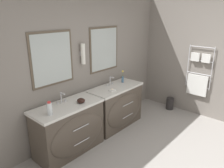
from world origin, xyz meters
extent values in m
cube|color=gray|center=(0.00, 2.15, 1.30)|extent=(5.89, 0.06, 2.60)
cube|color=brown|center=(-0.61, 2.11, 1.52)|extent=(0.76, 0.01, 0.85)
cube|color=#B2BCBA|center=(-0.61, 2.10, 1.52)|extent=(0.69, 0.01, 0.78)
cube|color=brown|center=(0.55, 2.11, 1.52)|extent=(0.76, 0.01, 0.85)
cube|color=#B2BCBA|center=(0.55, 2.10, 1.52)|extent=(0.69, 0.01, 0.78)
cylinder|color=white|center=(-0.03, 2.06, 1.52)|extent=(0.08, 0.08, 0.36)
cube|color=silver|center=(-0.03, 2.11, 1.52)|extent=(0.05, 0.02, 0.08)
cube|color=gray|center=(2.17, 0.95, 1.30)|extent=(0.06, 4.18, 2.60)
cylinder|color=silver|center=(2.11, 0.54, 1.08)|extent=(0.02, 0.02, 0.92)
cylinder|color=silver|center=(2.11, 1.05, 1.08)|extent=(0.02, 0.02, 0.92)
cylinder|color=silver|center=(2.11, 0.80, 1.51)|extent=(0.02, 0.51, 0.02)
cylinder|color=silver|center=(2.11, 0.80, 1.23)|extent=(0.02, 0.51, 0.02)
cylinder|color=silver|center=(2.11, 0.80, 0.94)|extent=(0.02, 0.51, 0.02)
cylinder|color=silver|center=(2.11, 0.80, 0.66)|extent=(0.02, 0.51, 0.02)
cube|color=white|center=(2.09, 0.80, 0.69)|extent=(0.04, 0.43, 0.45)
cube|color=white|center=(2.09, 0.69, 1.29)|extent=(0.04, 0.17, 0.18)
cube|color=white|center=(2.09, 0.91, 1.29)|extent=(0.04, 0.17, 0.18)
cube|color=#4C4238|center=(-0.61, 1.82, 0.39)|extent=(1.11, 0.50, 0.78)
ellipsoid|color=#4C4238|center=(-0.61, 1.57, 0.39)|extent=(1.02, 0.11, 0.66)
cube|color=silver|center=(-0.61, 1.82, 0.80)|extent=(1.15, 0.53, 0.04)
ellipsoid|color=white|center=(-0.61, 1.80, 0.77)|extent=(0.38, 0.33, 0.10)
cylinder|color=silver|center=(-0.61, 1.50, 0.55)|extent=(0.31, 0.01, 0.01)
cylinder|color=silver|center=(-0.61, 1.50, 0.30)|extent=(0.31, 0.01, 0.01)
cube|color=#4C4238|center=(0.55, 1.82, 0.39)|extent=(1.11, 0.50, 0.78)
ellipsoid|color=#4C4238|center=(0.55, 1.57, 0.39)|extent=(1.02, 0.11, 0.66)
cube|color=silver|center=(0.55, 1.82, 0.80)|extent=(1.15, 0.53, 0.04)
ellipsoid|color=white|center=(0.55, 1.80, 0.77)|extent=(0.38, 0.33, 0.10)
cylinder|color=silver|center=(0.55, 1.50, 0.55)|extent=(0.31, 0.01, 0.01)
cylinder|color=silver|center=(0.55, 1.50, 0.30)|extent=(0.31, 0.01, 0.01)
cylinder|color=silver|center=(-0.61, 1.96, 0.91)|extent=(0.02, 0.02, 0.18)
cylinder|color=silver|center=(-0.61, 1.91, 0.99)|extent=(0.02, 0.10, 0.02)
cylinder|color=silver|center=(-0.68, 1.96, 0.84)|extent=(0.03, 0.03, 0.04)
cylinder|color=silver|center=(-0.54, 1.96, 0.84)|extent=(0.03, 0.03, 0.04)
cylinder|color=silver|center=(0.55, 1.96, 0.91)|extent=(0.02, 0.02, 0.18)
cylinder|color=silver|center=(0.55, 1.91, 0.99)|extent=(0.02, 0.10, 0.02)
cylinder|color=silver|center=(0.48, 1.96, 0.84)|extent=(0.03, 0.03, 0.04)
cylinder|color=silver|center=(0.62, 1.96, 0.84)|extent=(0.03, 0.03, 0.04)
cylinder|color=silver|center=(-0.98, 1.73, 0.91)|extent=(0.07, 0.07, 0.18)
cylinder|color=red|center=(-0.98, 1.73, 1.01)|extent=(0.05, 0.05, 0.02)
ellipsoid|color=black|center=(-0.41, 1.72, 0.86)|extent=(0.13, 0.13, 0.08)
cylinder|color=teal|center=(0.85, 1.88, 0.88)|extent=(0.05, 0.05, 0.12)
cylinder|color=#477238|center=(0.85, 1.88, 1.00)|extent=(0.01, 0.01, 0.11)
sphere|color=#E5BF47|center=(0.85, 1.88, 1.06)|extent=(0.04, 0.04, 0.04)
cube|color=white|center=(0.33, 1.71, 0.83)|extent=(0.12, 0.08, 0.02)
ellipsoid|color=#F2E5CC|center=(0.33, 1.71, 0.86)|extent=(0.07, 0.05, 0.02)
cylinder|color=#282626|center=(1.97, 1.33, 0.14)|extent=(0.17, 0.17, 0.28)
torus|color=#282626|center=(1.97, 1.33, 0.27)|extent=(0.18, 0.18, 0.01)
camera|label=1|loc=(-2.50, -0.77, 2.22)|focal=35.00mm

